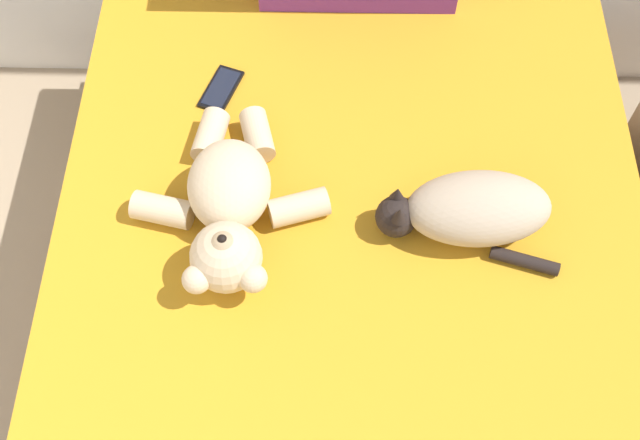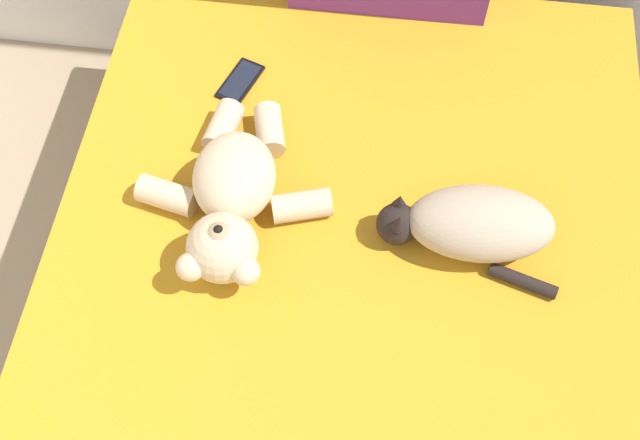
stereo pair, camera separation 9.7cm
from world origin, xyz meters
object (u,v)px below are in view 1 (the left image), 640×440
(teddy_bear, at_px, (229,207))
(cell_phone, at_px, (221,89))
(cat, at_px, (470,210))
(bed, at_px, (348,330))

(teddy_bear, bearing_deg, cell_phone, 98.30)
(cat, distance_m, cell_phone, 0.74)
(cat, relative_size, cell_phone, 2.63)
(bed, relative_size, teddy_bear, 3.81)
(teddy_bear, distance_m, cell_phone, 0.42)
(cat, xyz_separation_m, cell_phone, (-0.62, 0.40, -0.07))
(cat, bearing_deg, cell_phone, 147.10)
(cat, xyz_separation_m, teddy_bear, (-0.56, -0.00, 0.00))
(bed, height_order, cat, cat)
(cell_phone, bearing_deg, cat, -32.90)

